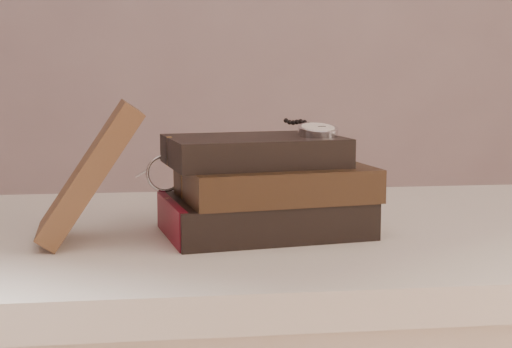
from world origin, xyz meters
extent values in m
cube|color=silver|center=(0.00, 0.35, 0.73)|extent=(1.00, 0.60, 0.04)
cube|color=white|center=(0.00, 0.35, 0.67)|extent=(0.88, 0.49, 0.08)
cube|color=black|center=(-0.04, 0.31, 0.77)|extent=(0.27, 0.20, 0.05)
cube|color=beige|center=(-0.03, 0.31, 0.77)|extent=(0.26, 0.19, 0.04)
cube|color=gold|center=(-0.16, 0.31, 0.77)|extent=(0.01, 0.01, 0.05)
cube|color=maroon|center=(-0.15, 0.29, 0.77)|extent=(0.03, 0.15, 0.05)
cube|color=black|center=(-0.02, 0.30, 0.82)|extent=(0.25, 0.19, 0.04)
cube|color=beige|center=(-0.02, 0.30, 0.82)|extent=(0.24, 0.18, 0.03)
cube|color=gold|center=(-0.14, 0.31, 0.82)|extent=(0.01, 0.01, 0.04)
cube|color=black|center=(-0.05, 0.32, 0.85)|extent=(0.23, 0.18, 0.04)
cube|color=beige|center=(-0.05, 0.32, 0.85)|extent=(0.22, 0.17, 0.03)
cube|color=gold|center=(-0.15, 0.32, 0.85)|extent=(0.01, 0.01, 0.04)
cube|color=#422919|center=(-0.25, 0.29, 0.83)|extent=(0.14, 0.12, 0.17)
cylinder|color=silver|center=(0.03, 0.30, 0.88)|extent=(0.06, 0.06, 0.02)
cylinder|color=white|center=(0.03, 0.30, 0.88)|extent=(0.05, 0.05, 0.01)
torus|color=silver|center=(0.03, 0.30, 0.88)|extent=(0.05, 0.05, 0.01)
cylinder|color=silver|center=(0.02, 0.33, 0.88)|extent=(0.01, 0.01, 0.01)
cube|color=black|center=(0.03, 0.31, 0.88)|extent=(0.00, 0.01, 0.00)
cube|color=black|center=(0.03, 0.31, 0.88)|extent=(0.01, 0.00, 0.00)
sphere|color=black|center=(0.02, 0.34, 0.88)|extent=(0.01, 0.01, 0.01)
sphere|color=black|center=(0.02, 0.36, 0.89)|extent=(0.01, 0.01, 0.01)
sphere|color=black|center=(0.02, 0.37, 0.89)|extent=(0.01, 0.01, 0.01)
sphere|color=black|center=(0.02, 0.38, 0.88)|extent=(0.01, 0.01, 0.01)
sphere|color=black|center=(0.01, 0.40, 0.88)|extent=(0.01, 0.01, 0.01)
sphere|color=black|center=(0.01, 0.41, 0.88)|extent=(0.01, 0.01, 0.01)
sphere|color=black|center=(0.01, 0.43, 0.88)|extent=(0.01, 0.01, 0.01)
torus|color=silver|center=(-0.16, 0.37, 0.82)|extent=(0.05, 0.02, 0.05)
torus|color=silver|center=(-0.11, 0.37, 0.82)|extent=(0.05, 0.02, 0.05)
cylinder|color=silver|center=(-0.13, 0.37, 0.82)|extent=(0.01, 0.01, 0.00)
cylinder|color=silver|center=(-0.19, 0.42, 0.81)|extent=(0.02, 0.11, 0.03)
cylinder|color=silver|center=(-0.10, 0.43, 0.81)|extent=(0.02, 0.11, 0.03)
camera|label=1|loc=(-0.17, -0.62, 0.96)|focal=53.37mm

